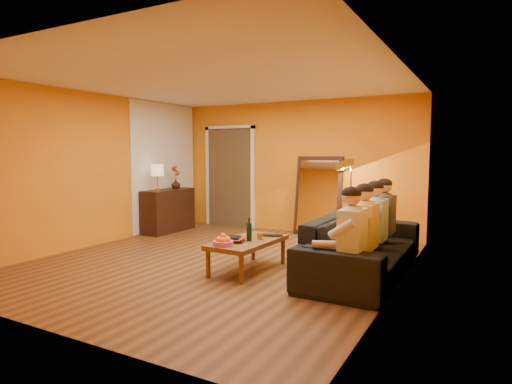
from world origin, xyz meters
The scene contains 27 objects.
room_shell centered at (0.00, 0.37, 1.30)m, with size 5.00×5.50×2.60m.
white_accent centered at (-2.48, 1.75, 1.30)m, with size 0.02×1.90×2.58m, color white.
doorway_recess centered at (-1.50, 2.83, 1.05)m, with size 1.06×0.30×2.10m, color #3F2D19.
door_jamb_left centered at (-2.07, 2.71, 1.05)m, with size 0.08×0.06×2.20m, color white.
door_jamb_right centered at (-0.93, 2.71, 1.05)m, with size 0.08×0.06×2.20m, color white.
door_header centered at (-1.50, 2.71, 2.12)m, with size 1.22×0.06×0.08m, color white.
mirror_frame centered at (0.55, 2.63, 0.76)m, with size 0.92×0.06×1.52m, color #321910.
mirror_glass centered at (0.55, 2.59, 0.76)m, with size 0.78×0.02×1.36m, color white.
sideboard centered at (-2.24, 1.55, 0.42)m, with size 0.44×1.18×0.85m, color #321910.
table_lamp centered at (-2.24, 1.25, 1.10)m, with size 0.24×0.24×0.51m, color beige, non-canonical shape.
sofa centered at (2.00, 0.43, 0.39)m, with size 1.03×2.64×0.77m, color black.
coffee_table centered at (0.60, -0.19, 0.21)m, with size 0.62×1.22×0.42m, color brown, non-canonical shape.
floor_lamp centered at (1.34, 2.08, 0.72)m, with size 0.30×0.24×1.44m, color gold, non-canonical shape.
dog centered at (1.93, 0.27, 0.30)m, with size 0.33×0.51×0.60m, color #9B6446, non-canonical shape.
person_far_left centered at (2.13, -0.57, 0.61)m, with size 0.70×0.44×1.22m, color beige, non-canonical shape.
person_mid_left centered at (2.13, -0.02, 0.61)m, with size 0.70×0.44×1.22m, color gold, non-canonical shape.
person_mid_right centered at (2.13, 0.53, 0.61)m, with size 0.70×0.44×1.22m, color #8FB5DD, non-canonical shape.
person_far_right centered at (2.13, 1.08, 0.61)m, with size 0.70×0.44×1.22m, color #38383E, non-canonical shape.
fruit_bowl centered at (0.50, -0.64, 0.50)m, with size 0.26×0.26×0.16m, color #E6518E, non-canonical shape.
wine_bottle centered at (0.65, -0.24, 0.58)m, with size 0.07×0.07×0.31m, color black.
tumbler centered at (0.72, -0.07, 0.46)m, with size 0.09×0.09×0.09m, color #B27F3F.
laptop centered at (0.78, 0.16, 0.43)m, with size 0.31×0.20×0.02m, color black.
book_lower centered at (0.42, -0.39, 0.43)m, with size 0.20×0.27×0.03m, color #321910.
book_mid centered at (0.43, -0.38, 0.46)m, with size 0.19×0.26×0.02m, color #AF2E14.
book_upper centered at (0.42, -0.40, 0.48)m, with size 0.16×0.22×0.02m, color black.
vase centered at (-2.24, 1.80, 0.95)m, with size 0.18×0.18×0.19m, color #321910.
flowers centered at (-2.24, 1.80, 1.21)m, with size 0.17×0.17×0.48m, color #AF2E14, non-canonical shape.
Camera 1 is at (3.40, -5.10, 1.59)m, focal length 30.00 mm.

